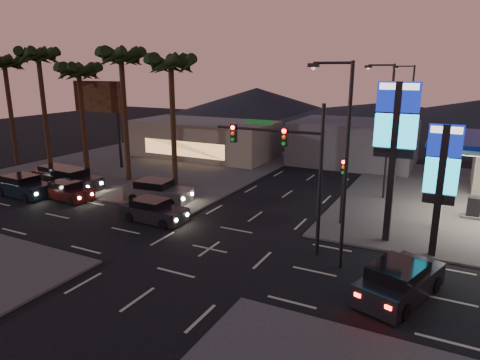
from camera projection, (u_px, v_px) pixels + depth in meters
The scene contains 26 objects.
ground at pixel (209, 249), 23.60m from camera, with size 140.00×140.00×0.00m, color black.
corner_lot_nw at pixel (157, 164), 44.41m from camera, with size 24.00×24.00×0.12m, color #47443F.
pylon_sign_tall at pixel (395, 131), 22.99m from camera, with size 2.20×0.35×9.00m.
pylon_sign_short at pixel (442, 171), 21.47m from camera, with size 1.60×0.35×7.00m.
traffic_signal_mast at pixel (289, 156), 22.35m from camera, with size 6.10×0.39×8.00m.
pedestal_signal at pixel (343, 181), 26.46m from camera, with size 0.32×0.39×4.30m.
streetlight_near at pixel (343, 155), 20.04m from camera, with size 2.14×0.25×10.00m.
streetlight_mid at pixel (386, 124), 31.24m from camera, with size 2.14×0.25×10.00m.
streetlight_far at pixel (408, 109), 43.31m from camera, with size 2.14×0.25×10.00m.
palm_a at pixel (171, 72), 33.37m from camera, with size 4.41×4.41×10.86m.
palm_b at pixel (121, 65), 35.44m from camera, with size 4.41×4.41×11.46m.
palm_c at pixel (79, 78), 37.91m from camera, with size 4.41×4.41×10.26m.
palm_d at pixel (39, 63), 39.79m from camera, with size 4.41×4.41×11.66m.
palm_e at pixel (5, 69), 42.12m from camera, with size 4.41×4.41×11.06m.
billboard at pixel (98, 103), 42.23m from camera, with size 6.00×0.30×8.50m.
building_far_west at pixel (203, 139), 48.22m from camera, with size 16.00×8.00×4.00m, color #726B5B.
building_far_mid at pixel (354, 142), 44.58m from camera, with size 12.00×9.00×4.40m, color #4C4C51.
hill_left at pixel (256, 103), 85.56m from camera, with size 40.00×40.00×6.00m, color black.
hill_center at pixel (386, 114), 74.82m from camera, with size 60.00×60.00×4.00m, color black.
car_lane_a_front at pixel (154, 211), 27.81m from camera, with size 4.49×1.96×1.45m.
car_lane_a_mid at pixel (68, 191), 32.48m from camera, with size 4.33×2.10×1.37m.
car_lane_a_rear at pixel (23, 186), 33.30m from camera, with size 5.09×2.34×1.63m.
car_lane_b_front at pixel (158, 192), 31.83m from camera, with size 5.18×2.51×1.64m.
car_lane_b_mid at pixel (73, 180), 35.15m from camera, with size 5.29×2.48×1.68m.
car_lane_b_rear at pixel (57, 175), 37.11m from camera, with size 4.77×2.30×1.51m.
suv_station at pixel (399, 281), 18.43m from camera, with size 3.43×5.22×1.62m.
Camera 1 is at (11.45, -18.72, 9.63)m, focal length 32.00 mm.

